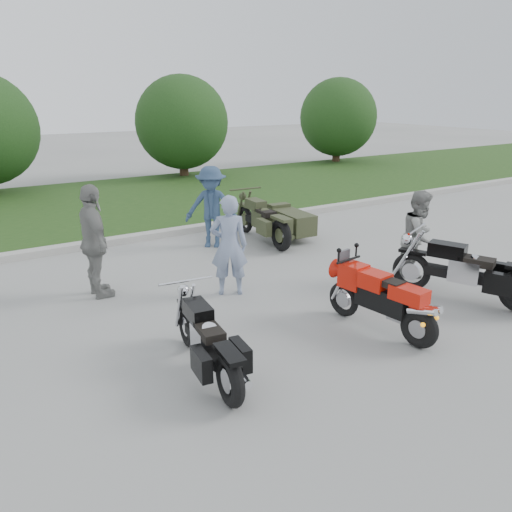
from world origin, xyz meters
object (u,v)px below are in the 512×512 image
cruiser_sidecar (280,222)px  person_denim (211,207)px  cruiser_left (209,345)px  person_stripe (229,246)px  cruiser_right (471,274)px  person_back (94,242)px  person_grey (419,237)px  sportbike_red (383,298)px

cruiser_sidecar → person_denim: size_ratio=1.34×
cruiser_left → person_stripe: 2.68m
cruiser_right → person_back: bearing=122.3°
cruiser_right → person_grey: size_ratio=1.37×
person_stripe → sportbike_red: bearing=142.5°
cruiser_right → cruiser_sidecar: bearing=73.6°
cruiser_left → person_grey: (4.69, 0.87, 0.43)m
person_grey → cruiser_right: bearing=-111.7°
sportbike_red → cruiser_right: 2.03m
cruiser_sidecar → person_back: bearing=-161.8°
person_denim → sportbike_red: bearing=-52.4°
cruiser_sidecar → person_stripe: 3.49m
person_denim → person_back: 3.34m
cruiser_right → sportbike_red: bearing=156.9°
sportbike_red → person_back: bearing=123.3°
person_stripe → person_back: size_ratio=0.90×
sportbike_red → person_grey: person_grey is taller
sportbike_red → person_grey: bearing=21.0°
cruiser_sidecar → person_grey: (0.56, -3.55, 0.41)m
cruiser_right → cruiser_sidecar: size_ratio=0.96×
cruiser_right → person_stripe: (-3.18, 2.43, 0.38)m
sportbike_red → cruiser_left: size_ratio=0.89×
cruiser_left → cruiser_right: 4.69m
sportbike_red → person_stripe: person_stripe is taller
cruiser_left → person_stripe: (1.50, 2.17, 0.45)m
cruiser_right → person_stripe: person_stripe is taller
sportbike_red → cruiser_left: bearing=166.5°
cruiser_left → person_denim: (2.54, 4.80, 0.49)m
person_grey → person_denim: size_ratio=0.93×
cruiser_sidecar → person_stripe: person_stripe is taller
cruiser_left → person_stripe: size_ratio=1.22×
cruiser_left → cruiser_sidecar: bearing=53.9°
person_back → cruiser_right: bearing=-125.2°
sportbike_red → cruiser_right: size_ratio=0.81×
sportbike_red → cruiser_sidecar: size_ratio=0.78×
person_stripe → person_grey: person_stripe is taller
person_stripe → person_back: person_back is taller
cruiser_right → person_stripe: bearing=119.5°
person_stripe → person_back: 2.23m
cruiser_right → person_denim: size_ratio=1.28×
cruiser_sidecar → person_grey: bearing=-77.0°
person_stripe → person_grey: bearing=-174.9°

